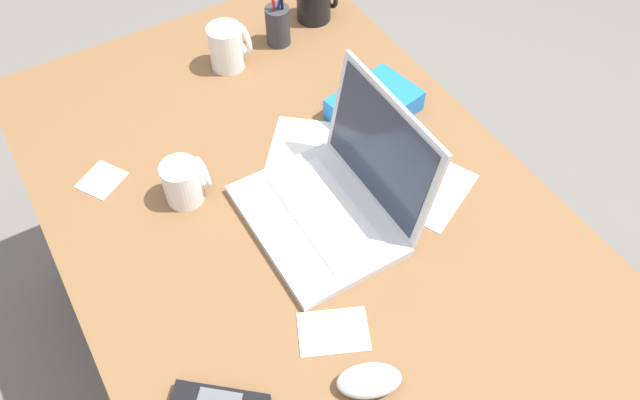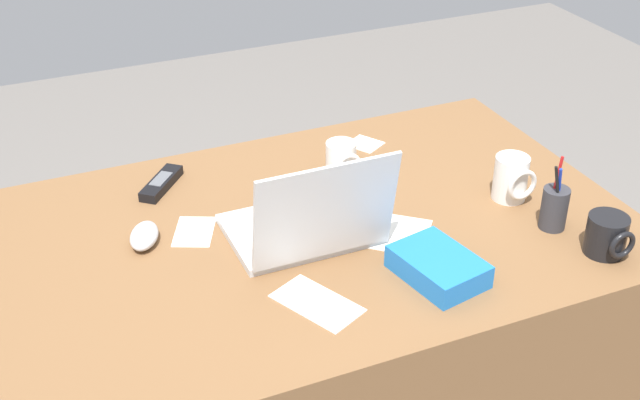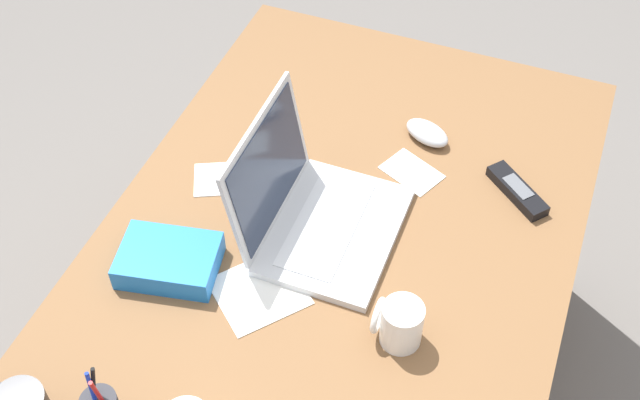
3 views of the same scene
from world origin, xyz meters
name	(u,v)px [view 1 (image 1 of 3)]	position (x,y,z in m)	size (l,w,h in m)	color
ground_plane	(308,365)	(0.00, 0.00, 0.00)	(6.00, 6.00, 0.00)	slate
desk	(306,301)	(0.00, 0.00, 0.38)	(1.43, 0.93, 0.75)	brown
laptop	(337,197)	(0.04, 0.05, 0.80)	(0.32, 0.29, 0.25)	silver
computer_mouse	(369,381)	(0.37, -0.09, 0.77)	(0.06, 0.11, 0.04)	silver
coffee_mug_white	(315,3)	(-0.53, 0.34, 0.80)	(0.09, 0.10, 0.09)	black
coffee_mug_tall	(228,47)	(-0.48, 0.07, 0.81)	(0.08, 0.09, 0.11)	white
coffee_mug_spare	(184,182)	(-0.15, -0.18, 0.80)	(0.08, 0.09, 0.09)	white
pen_holder	(278,25)	(-0.49, 0.21, 0.81)	(0.06, 0.06, 0.18)	#333338
snack_bag	(374,105)	(-0.16, 0.28, 0.78)	(0.13, 0.19, 0.05)	blue
paper_note_near_laptop	(439,194)	(0.11, 0.26, 0.75)	(0.10, 0.18, 0.00)	white
paper_note_left	(102,180)	(-0.28, -0.32, 0.75)	(0.08, 0.08, 0.00)	white
paper_note_right	(333,332)	(0.26, -0.09, 0.75)	(0.08, 0.12, 0.00)	white
paper_note_front	(306,146)	(-0.15, 0.09, 0.75)	(0.16, 0.15, 0.00)	white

